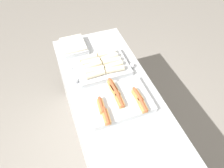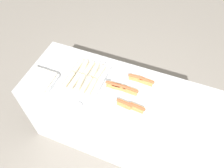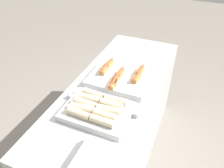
% 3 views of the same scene
% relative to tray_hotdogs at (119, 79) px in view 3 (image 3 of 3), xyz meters
% --- Properties ---
extents(ground_plane, '(12.00, 12.00, 0.00)m').
position_rel_tray_hotdogs_xyz_m(ground_plane, '(-0.04, -0.00, -0.93)').
color(ground_plane, gray).
extents(counter, '(1.85, 0.71, 0.89)m').
position_rel_tray_hotdogs_xyz_m(counter, '(-0.04, -0.00, -0.48)').
color(counter, silver).
rests_on(counter, ground_plane).
extents(tray_hotdogs, '(0.40, 0.50, 0.10)m').
position_rel_tray_hotdogs_xyz_m(tray_hotdogs, '(0.00, 0.00, 0.00)').
color(tray_hotdogs, silver).
rests_on(tray_hotdogs, counter).
extents(tray_wraps, '(0.35, 0.47, 0.10)m').
position_rel_tray_hotdogs_xyz_m(tray_wraps, '(-0.41, -0.00, 0.01)').
color(tray_wraps, silver).
rests_on(tray_wraps, counter).
extents(tray_side_front, '(0.27, 0.24, 0.07)m').
position_rel_tray_hotdogs_xyz_m(tray_side_front, '(-0.78, -0.17, 0.00)').
color(tray_side_front, silver).
rests_on(tray_side_front, counter).
extents(serving_spoon_near, '(0.23, 0.05, 0.05)m').
position_rel_tray_hotdogs_xyz_m(serving_spoon_near, '(-0.35, -0.26, -0.01)').
color(serving_spoon_near, silver).
rests_on(serving_spoon_near, counter).
extents(serving_spoon_far, '(0.21, 0.05, 0.05)m').
position_rel_tray_hotdogs_xyz_m(serving_spoon_far, '(-0.35, 0.26, -0.01)').
color(serving_spoon_far, silver).
rests_on(serving_spoon_far, counter).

